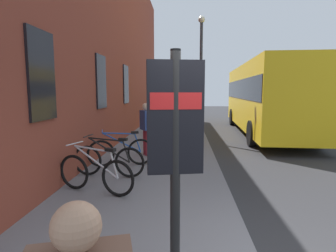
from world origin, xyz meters
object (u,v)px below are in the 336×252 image
bicycle_mid_rack (95,174)px  street_lamp (201,67)px  bicycle_beside_lamp (109,160)px  transit_info_sign (175,133)px  pedestrian_near_bus (173,114)px  bicycle_leaning_wall (121,152)px  city_bus (265,95)px  pedestrian_by_facade (146,124)px

bicycle_mid_rack → street_lamp: bearing=-20.1°
bicycle_beside_lamp → transit_info_sign: bearing=-154.7°
bicycle_mid_rack → pedestrian_near_bus: 6.61m
bicycle_leaning_wall → city_bus: 8.95m
city_bus → pedestrian_by_facade: bearing=136.9°
city_bus → bicycle_beside_lamp: bearing=143.7°
pedestrian_by_facade → pedestrian_near_bus: size_ratio=0.96×
transit_info_sign → city_bus: (11.36, -4.01, 0.20)m
transit_info_sign → street_lamp: size_ratio=0.48×
pedestrian_by_facade → pedestrian_near_bus: pedestrian_near_bus is taller
transit_info_sign → pedestrian_near_bus: transit_info_sign is taller
bicycle_leaning_wall → street_lamp: (4.51, -2.33, 2.59)m
bicycle_leaning_wall → transit_info_sign: size_ratio=0.72×
bicycle_beside_lamp → transit_info_sign: transit_info_sign is taller
bicycle_mid_rack → bicycle_leaning_wall: bearing=-1.4°
city_bus → street_lamp: (-2.31, 3.30, 1.18)m
pedestrian_by_facade → bicycle_beside_lamp: bearing=166.1°
city_bus → pedestrian_by_facade: (-5.50, 5.15, -0.80)m
bicycle_mid_rack → transit_info_sign: bearing=-146.7°
pedestrian_by_facade → street_lamp: 4.19m
bicycle_mid_rack → city_bus: city_bus is taller
bicycle_leaning_wall → city_bus: (6.82, -5.63, 1.41)m
city_bus → bicycle_leaning_wall: bearing=140.5°
pedestrian_near_bus → pedestrian_by_facade: bearing=167.7°
bicycle_beside_lamp → pedestrian_by_facade: size_ratio=1.08×
transit_info_sign → city_bus: bearing=-19.4°
transit_info_sign → pedestrian_near_bus: size_ratio=1.42×
bicycle_mid_rack → bicycle_beside_lamp: bearing=1.9°
city_bus → pedestrian_by_facade: size_ratio=6.52×
city_bus → street_lamp: bearing=125.0°
pedestrian_by_facade → pedestrian_near_bus: 3.22m
transit_info_sign → pedestrian_by_facade: (5.86, 1.14, -0.60)m
bicycle_mid_rack → pedestrian_near_bus: (6.47, -1.21, 0.64)m
pedestrian_near_bus → bicycle_mid_rack: bearing=169.4°
bicycle_beside_lamp → city_bus: (7.77, -5.71, 1.41)m
bicycle_beside_lamp → street_lamp: street_lamp is taller
bicycle_mid_rack → city_bus: (8.83, -5.68, 1.41)m
bicycle_mid_rack → street_lamp: (6.51, -2.38, 2.59)m
bicycle_mid_rack → bicycle_leaning_wall: (2.01, -0.05, -0.00)m
bicycle_leaning_wall → street_lamp: 5.70m
pedestrian_by_facade → street_lamp: bearing=-30.2°
bicycle_leaning_wall → pedestrian_near_bus: size_ratio=1.02×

